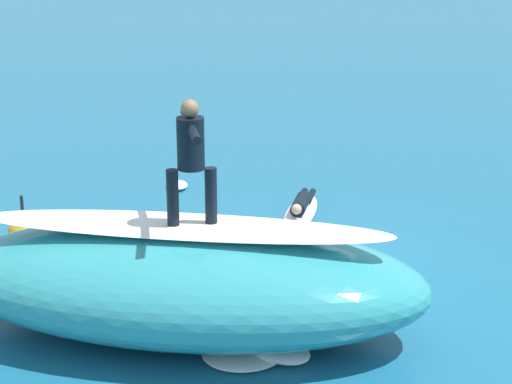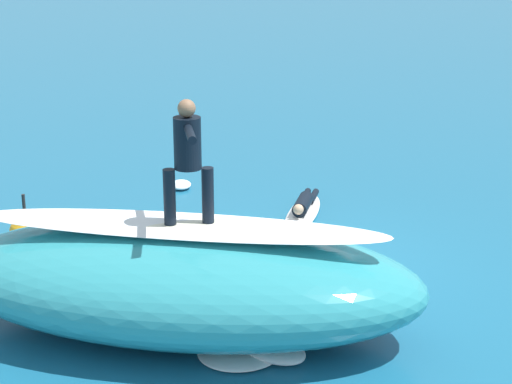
% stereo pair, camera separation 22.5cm
% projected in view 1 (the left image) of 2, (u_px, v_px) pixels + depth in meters
% --- Properties ---
extents(ground_plane, '(120.00, 120.00, 0.00)m').
position_uv_depth(ground_plane, '(306.00, 265.00, 13.76)').
color(ground_plane, '#196084').
extents(wave_crest, '(6.80, 4.33, 1.42)m').
position_uv_depth(wave_crest, '(185.00, 281.00, 11.42)').
color(wave_crest, teal).
rests_on(wave_crest, ground_plane).
extents(wave_foam_lip, '(5.42, 2.32, 0.08)m').
position_uv_depth(wave_foam_lip, '(183.00, 226.00, 11.18)').
color(wave_foam_lip, white).
rests_on(wave_foam_lip, wave_crest).
extents(surfboard_riding, '(1.92, 1.51, 0.08)m').
position_uv_depth(surfboard_riding, '(193.00, 227.00, 11.17)').
color(surfboard_riding, '#EAE5C6').
rests_on(surfboard_riding, wave_crest).
extents(surfer_riding, '(0.91, 1.31, 1.59)m').
position_uv_depth(surfer_riding, '(191.00, 153.00, 10.87)').
color(surfer_riding, black).
rests_on(surfer_riding, surfboard_riding).
extents(surfboard_paddling, '(0.94, 2.23, 0.09)m').
position_uv_depth(surfboard_paddling, '(300.00, 213.00, 15.93)').
color(surfboard_paddling, silver).
rests_on(surfboard_paddling, ground_plane).
extents(surfer_paddling, '(0.53, 1.54, 0.28)m').
position_uv_depth(surfer_paddling, '(302.00, 202.00, 15.99)').
color(surfer_paddling, black).
rests_on(surfer_paddling, surfboard_paddling).
extents(buoy_marker, '(0.54, 0.54, 0.92)m').
position_uv_depth(buoy_marker, '(24.00, 234.00, 14.30)').
color(buoy_marker, orange).
rests_on(buoy_marker, ground_plane).
extents(foam_patch_near, '(1.21, 0.98, 0.18)m').
position_uv_depth(foam_patch_near, '(275.00, 347.00, 11.02)').
color(foam_patch_near, white).
rests_on(foam_patch_near, ground_plane).
extents(foam_patch_mid, '(1.42, 1.44, 0.09)m').
position_uv_depth(foam_patch_mid, '(244.00, 352.00, 11.01)').
color(foam_patch_mid, white).
rests_on(foam_patch_mid, ground_plane).
extents(foam_patch_far, '(0.62, 0.67, 0.13)m').
position_uv_depth(foam_patch_far, '(177.00, 185.00, 17.43)').
color(foam_patch_far, white).
rests_on(foam_patch_far, ground_plane).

